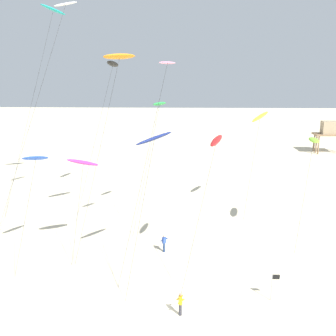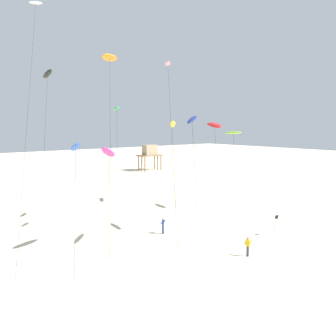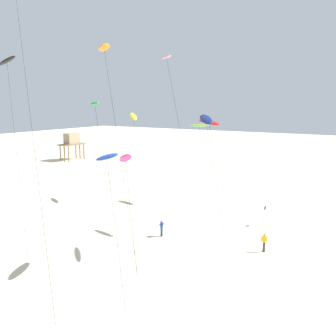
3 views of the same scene
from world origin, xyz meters
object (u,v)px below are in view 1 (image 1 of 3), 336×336
Objects in this scene: kite_green at (159,105)px; kite_orange at (119,57)px; kite_magenta at (83,163)px; kite_black at (113,65)px; marker_flag at (274,282)px; kite_teal at (53,11)px; kite_navy at (154,139)px; kite_pink at (166,68)px; kite_flyer_middle at (180,304)px; kite_white at (64,9)px; stilt_house at (330,130)px; kite_yellow at (260,117)px; kite_blue at (36,159)px; kite_red at (216,141)px; kite_lime at (314,140)px; kite_flyer_nearest at (164,243)px.

kite_orange is at bearing -127.45° from kite_green.
kite_black is at bearing 87.97° from kite_magenta.
kite_green reaches higher than marker_flag.
kite_teal reaches higher than kite_navy.
kite_flyer_middle is at bearing -82.20° from kite_pink.
kite_black is 8.95m from kite_white.
kite_teal is 54.73m from stilt_house.
kite_black reaches higher than kite_yellow.
kite_flyer_middle is at bearing -71.07° from kite_black.
kite_green is 20.94m from kite_flyer_middle.
kite_blue is 12.98m from kite_pink.
kite_black reaches higher than stilt_house.
kite_green is at bearing 45.26° from kite_blue.
kite_green is at bearing 4.70° from kite_white.
marker_flag is at bearing -23.48° from kite_magenta.
kite_green reaches higher than kite_magenta.
kite_red reaches higher than stilt_house.
kite_flyer_middle is at bearing -118.39° from stilt_house.
kite_teal is at bearing 127.18° from kite_orange.
kite_blue is (-24.16, -5.22, -0.66)m from kite_lime.
kite_pink reaches higher than kite_blue.
kite_flyer_nearest is 1.00× the size of kite_flyer_middle.
kite_black is 1.32× the size of kite_green.
kite_navy reaches higher than marker_flag.
kite_blue reaches higher than marker_flag.
kite_magenta is 0.80× the size of kite_yellow.
kite_blue is 10.42m from kite_navy.
kite_lime is at bearing -9.20° from kite_white.
kite_navy is at bearing -14.14° from kite_blue.
kite_green is 2.14× the size of stilt_house.
kite_navy is at bearing -124.52° from kite_yellow.
kite_blue reaches higher than stilt_house.
kite_magenta is 22.66m from kite_teal.
kite_navy reaches higher than kite_flyer_nearest.
kite_yellow is 11.65m from kite_green.
marker_flag is at bearing -42.69° from kite_flyer_nearest.
kite_pink is 18.50m from marker_flag.
kite_black is at bearing -18.08° from kite_teal.
kite_white reaches higher than kite_yellow.
kite_magenta is (-20.57, -3.97, -1.29)m from kite_lime.
kite_pink is at bearing 148.93° from kite_red.
kite_white reaches higher than kite_orange.
kite_lime is 23.50m from kite_black.
kite_orange is (6.33, 5.40, 8.07)m from kite_blue.
kite_pink is (-3.99, 2.41, 5.55)m from kite_red.
kite_red is 12.44m from kite_flyer_middle.
kite_teal is (-23.74, 4.57, 11.64)m from kite_yellow.
marker_flag is at bearing -113.17° from stilt_house.
kite_yellow is (17.10, 11.95, 2.37)m from kite_magenta.
kite_white is at bearing 124.50° from kite_flyer_middle.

